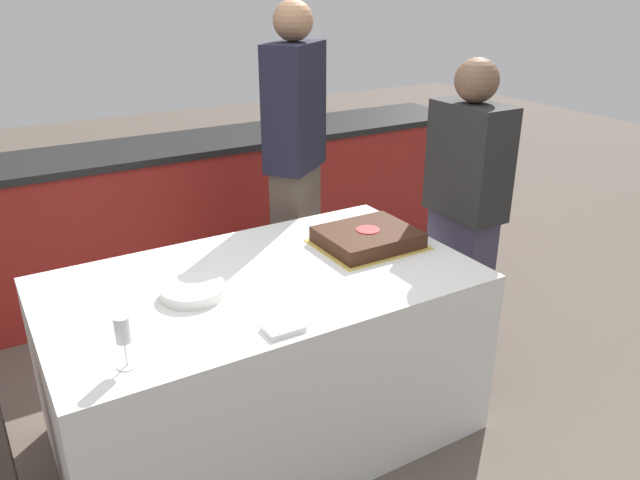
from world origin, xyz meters
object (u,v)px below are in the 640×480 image
Objects in this scene: person_cutting_cake at (295,172)px; person_seated_right at (463,219)px; plate_stack at (193,291)px; wine_glass at (123,333)px; cake at (368,238)px.

person_seated_right is at bearing 88.52° from person_cutting_cake.
person_cutting_cake is at bearing 41.05° from plate_stack.
plate_stack is 1.40× the size of wine_glass.
wine_glass is (-0.33, -0.33, 0.10)m from plate_stack.
person_seated_right is (1.67, 0.34, -0.08)m from wine_glass.
person_seated_right is (0.51, -0.05, 0.00)m from cake.
person_cutting_cake is 1.15× the size of person_seated_right.
person_cutting_cake is at bearing -143.90° from person_seated_right.
wine_glass is 1.56m from person_cutting_cake.
cake is 2.56× the size of wine_glass.
person_seated_right reaches higher than cake.
person_cutting_cake reaches higher than cake.
cake is at bearing -95.35° from person_seated_right.
person_cutting_cake reaches higher than wine_glass.
wine_glass is at bearing 4.61° from person_cutting_cake.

